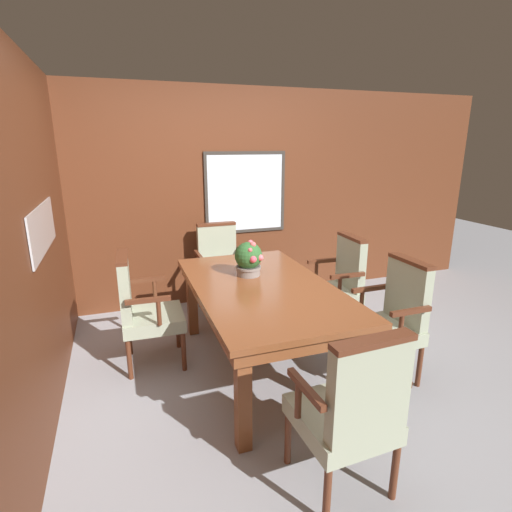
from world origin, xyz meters
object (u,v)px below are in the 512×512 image
at_px(chair_head_near, 351,408).
at_px(potted_plant, 249,259).
at_px(chair_right_far, 338,282).
at_px(chair_right_near, 392,317).
at_px(dining_table, 262,296).
at_px(chair_head_far, 220,265).
at_px(chair_left_far, 143,307).

xyz_separation_m(chair_head_near, potted_plant, (-0.03, 1.59, 0.37)).
height_order(chair_right_far, potted_plant, potted_plant).
distance_m(chair_right_near, potted_plant, 1.25).
relative_size(chair_right_near, potted_plant, 3.22).
height_order(chair_right_far, chair_right_near, same).
bearing_deg(potted_plant, dining_table, -84.33).
distance_m(chair_head_far, chair_right_near, 2.01).
xyz_separation_m(dining_table, chair_right_far, (0.94, 0.40, -0.13)).
xyz_separation_m(chair_right_near, potted_plant, (-0.95, 0.71, 0.37)).
bearing_deg(chair_right_far, dining_table, -64.99).
bearing_deg(potted_plant, chair_right_near, -36.80).
xyz_separation_m(chair_head_far, chair_right_near, (0.94, -1.77, 0.00)).
bearing_deg(chair_head_far, potted_plant, -91.04).
bearing_deg(chair_head_far, chair_right_far, -44.66).
bearing_deg(dining_table, chair_head_near, -89.76).
xyz_separation_m(chair_head_far, potted_plant, (-0.01, -1.06, 0.37)).
distance_m(chair_head_far, chair_left_far, 1.29).
bearing_deg(dining_table, chair_head_far, 90.67).
xyz_separation_m(chair_left_far, potted_plant, (0.89, -0.13, 0.37)).
bearing_deg(chair_head_near, chair_left_far, -64.35).
xyz_separation_m(chair_head_far, chair_left_far, (-0.90, -0.93, 0.00)).
bearing_deg(chair_right_far, chair_head_far, -132.15).
height_order(dining_table, potted_plant, potted_plant).
relative_size(chair_left_far, chair_head_near, 1.00).
height_order(chair_left_far, potted_plant, potted_plant).
height_order(chair_left_far, chair_head_near, same).
height_order(chair_head_near, potted_plant, potted_plant).
relative_size(dining_table, potted_plant, 6.16).
bearing_deg(chair_left_far, dining_table, -111.30).
bearing_deg(chair_right_far, chair_head_near, -26.45).
xyz_separation_m(dining_table, potted_plant, (-0.03, 0.27, 0.24)).
relative_size(chair_right_far, potted_plant, 3.22).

